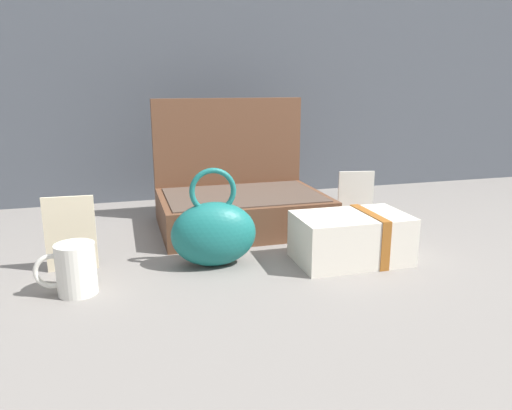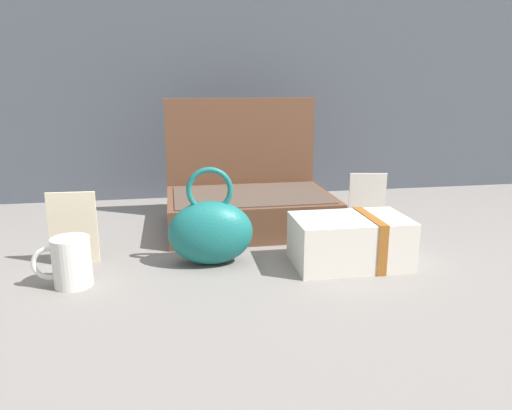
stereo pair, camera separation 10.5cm
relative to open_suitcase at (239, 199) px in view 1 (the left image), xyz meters
The scene contains 7 objects.
ground_plane 0.21m from the open_suitcase, 99.53° to the right, with size 6.00×6.00×0.00m, color slate.
open_suitcase is the anchor object (origin of this frame).
teal_pouch_handbag 0.29m from the open_suitcase, 114.45° to the right, with size 0.18×0.11×0.21m.
cream_toiletry_bag 0.36m from the open_suitcase, 62.57° to the right, with size 0.23×0.15×0.11m.
coffee_mug 0.51m from the open_suitcase, 139.29° to the right, with size 0.11×0.07×0.09m.
info_card_left 0.32m from the open_suitcase, ahead, with size 0.10×0.01×0.14m, color silver.
poster_card_right 0.45m from the open_suitcase, 152.00° to the right, with size 0.10×0.01×0.15m, color beige.
Camera 1 is at (-0.26, -1.00, 0.37)m, focal length 33.86 mm.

